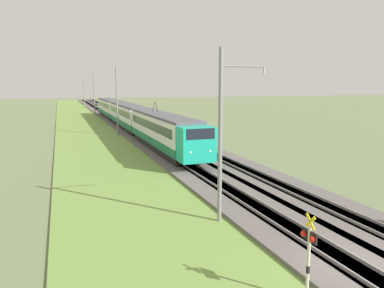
{
  "coord_description": "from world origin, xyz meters",
  "views": [
    {
      "loc": [
        -10.65,
        10.22,
        7.12
      ],
      "look_at": [
        18.22,
        0.0,
        2.27
      ],
      "focal_mm": 35.0,
      "sensor_mm": 36.0,
      "label": 1
    }
  ],
  "objects_px": {
    "crossing_signal_near": "(308,251)",
    "catenary_mast_near": "(221,135)",
    "passenger_train": "(128,115)",
    "catenary_mast_mid": "(117,101)",
    "catenary_mast_far": "(94,94)",
    "catenary_mast_distant": "(84,92)"
  },
  "relations": [
    {
      "from": "crossing_signal_near",
      "to": "catenary_mast_near",
      "type": "height_order",
      "value": "catenary_mast_near"
    },
    {
      "from": "crossing_signal_near",
      "to": "catenary_mast_near",
      "type": "xyz_separation_m",
      "value": [
        7.66,
        -0.31,
        2.75
      ]
    },
    {
      "from": "passenger_train",
      "to": "catenary_mast_near",
      "type": "relative_size",
      "value": 7.29
    },
    {
      "from": "catenary_mast_near",
      "to": "catenary_mast_far",
      "type": "bearing_deg",
      "value": 0.0
    },
    {
      "from": "crossing_signal_near",
      "to": "catenary_mast_far",
      "type": "bearing_deg",
      "value": -90.22
    },
    {
      "from": "passenger_train",
      "to": "catenary_mast_mid",
      "type": "bearing_deg",
      "value": -19.88
    },
    {
      "from": "catenary_mast_mid",
      "to": "catenary_mast_distant",
      "type": "height_order",
      "value": "catenary_mast_mid"
    },
    {
      "from": "passenger_train",
      "to": "catenary_mast_mid",
      "type": "distance_m",
      "value": 8.09
    },
    {
      "from": "passenger_train",
      "to": "catenary_mast_near",
      "type": "distance_m",
      "value": 42.69
    },
    {
      "from": "passenger_train",
      "to": "catenary_mast_distant",
      "type": "relative_size",
      "value": 7.01
    },
    {
      "from": "crossing_signal_near",
      "to": "catenary_mast_far",
      "type": "xyz_separation_m",
      "value": [
        78.29,
        -0.3,
        3.1
      ]
    },
    {
      "from": "catenary_mast_far",
      "to": "catenary_mast_distant",
      "type": "bearing_deg",
      "value": -0.0
    },
    {
      "from": "crossing_signal_near",
      "to": "catenary_mast_near",
      "type": "bearing_deg",
      "value": -92.28
    },
    {
      "from": "crossing_signal_near",
      "to": "catenary_mast_far",
      "type": "height_order",
      "value": "catenary_mast_far"
    },
    {
      "from": "catenary_mast_near",
      "to": "catenary_mast_far",
      "type": "relative_size",
      "value": 0.93
    },
    {
      "from": "crossing_signal_near",
      "to": "catenary_mast_distant",
      "type": "relative_size",
      "value": 0.33
    },
    {
      "from": "catenary_mast_near",
      "to": "catenary_mast_far",
      "type": "height_order",
      "value": "catenary_mast_far"
    },
    {
      "from": "catenary_mast_near",
      "to": "catenary_mast_distant",
      "type": "distance_m",
      "value": 105.96
    },
    {
      "from": "catenary_mast_near",
      "to": "catenary_mast_far",
      "type": "xyz_separation_m",
      "value": [
        70.64,
        0.0,
        0.36
      ]
    },
    {
      "from": "passenger_train",
      "to": "catenary_mast_near",
      "type": "height_order",
      "value": "catenary_mast_near"
    },
    {
      "from": "catenary_mast_mid",
      "to": "crossing_signal_near",
      "type": "bearing_deg",
      "value": 179.6
    },
    {
      "from": "catenary_mast_mid",
      "to": "catenary_mast_far",
      "type": "bearing_deg",
      "value": 0.0
    }
  ]
}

